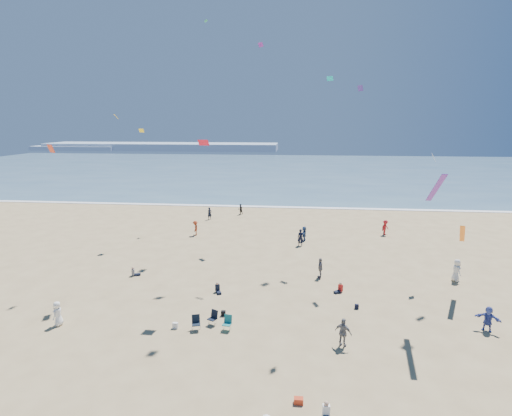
# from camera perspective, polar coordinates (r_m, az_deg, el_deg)

# --- Properties ---
(ground) EXTENTS (220.00, 220.00, 0.00)m
(ground) POSITION_cam_1_polar(r_m,az_deg,el_deg) (22.09, -8.09, -25.08)
(ground) COLOR tan
(ground) RESTS_ON ground
(ocean) EXTENTS (220.00, 100.00, 0.06)m
(ocean) POSITION_cam_1_polar(r_m,az_deg,el_deg) (112.87, 3.57, 5.46)
(ocean) COLOR #476B84
(ocean) RESTS_ON ground
(surf_line) EXTENTS (220.00, 1.20, 0.08)m
(surf_line) POSITION_cam_1_polar(r_m,az_deg,el_deg) (63.56, 1.65, 0.17)
(surf_line) COLOR white
(surf_line) RESTS_ON ground
(headland_far) EXTENTS (110.00, 20.00, 3.20)m
(headland_far) POSITION_cam_1_polar(r_m,az_deg,el_deg) (198.17, -13.26, 8.55)
(headland_far) COLOR #7A8EA8
(headland_far) RESTS_ON ground
(headland_near) EXTENTS (40.00, 14.00, 2.00)m
(headland_near) POSITION_cam_1_polar(r_m,az_deg,el_deg) (210.26, -24.16, 7.84)
(headland_near) COLOR #7A8EA8
(headland_near) RESTS_ON ground
(standing_flyers) EXTENTS (30.03, 47.68, 1.94)m
(standing_flyers) POSITION_cam_1_polar(r_m,az_deg,el_deg) (37.33, 7.35, -7.38)
(standing_flyers) COLOR navy
(standing_flyers) RESTS_ON ground
(seated_group) EXTENTS (18.86, 21.32, 0.84)m
(seated_group) POSITION_cam_1_polar(r_m,az_deg,el_deg) (27.30, -1.42, -16.02)
(seated_group) COLOR white
(seated_group) RESTS_ON ground
(chair_cluster) EXTENTS (2.72, 1.58, 1.00)m
(chair_cluster) POSITION_cam_1_polar(r_m,az_deg,el_deg) (27.37, -6.34, -15.83)
(chair_cluster) COLOR black
(chair_cluster) RESTS_ON ground
(white_tote) EXTENTS (0.35, 0.20, 0.40)m
(white_tote) POSITION_cam_1_polar(r_m,az_deg,el_deg) (27.91, -11.46, -16.12)
(white_tote) COLOR white
(white_tote) RESTS_ON ground
(black_backpack) EXTENTS (0.30, 0.22, 0.38)m
(black_backpack) POSITION_cam_1_polar(r_m,az_deg,el_deg) (29.02, -4.70, -14.76)
(black_backpack) COLOR black
(black_backpack) RESTS_ON ground
(cooler) EXTENTS (0.45, 0.30, 0.30)m
(cooler) POSITION_cam_1_polar(r_m,az_deg,el_deg) (21.51, 6.11, -25.70)
(cooler) COLOR red
(cooler) RESTS_ON ground
(navy_bag) EXTENTS (0.28, 0.18, 0.34)m
(navy_bag) POSITION_cam_1_polar(r_m,az_deg,el_deg) (30.79, 14.19, -13.49)
(navy_bag) COLOR black
(navy_bag) RESTS_ON ground
(kites_aloft) EXTENTS (31.95, 42.56, 28.80)m
(kites_aloft) POSITION_cam_1_polar(r_m,az_deg,el_deg) (30.23, 15.48, 14.05)
(kites_aloft) COLOR red
(kites_aloft) RESTS_ON ground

